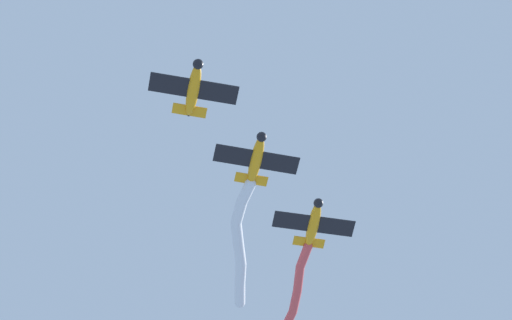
% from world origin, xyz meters
% --- Properties ---
extents(airplane_lead, '(5.08, 6.57, 1.64)m').
position_xyz_m(airplane_lead, '(1.94, -1.88, 72.78)').
color(airplane_lead, orange).
extents(airplane_left_wing, '(5.08, 6.57, 1.64)m').
position_xyz_m(airplane_left_wing, '(9.09, -5.05, 73.03)').
color(airplane_left_wing, orange).
extents(smoke_trail_left_wing, '(13.90, 4.56, 2.51)m').
position_xyz_m(smoke_trail_left_wing, '(17.59, -1.97, 73.86)').
color(smoke_trail_left_wing, white).
extents(airplane_right_wing, '(5.09, 6.60, 1.64)m').
position_xyz_m(airplane_right_wing, '(16.23, -8.21, 73.28)').
color(airplane_right_wing, orange).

